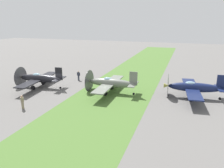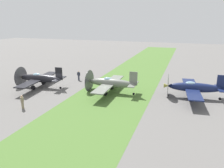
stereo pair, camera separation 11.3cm
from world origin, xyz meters
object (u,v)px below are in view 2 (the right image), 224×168
at_px(airplane_wingman, 111,83).
at_px(ground_crew_mechanic, 22,102).
at_px(airplane_trail, 194,87).
at_px(airplane_lead, 40,78).
at_px(ground_crew_chief, 79,75).

bearing_deg(airplane_wingman, ground_crew_mechanic, 138.25).
relative_size(airplane_wingman, airplane_trail, 0.99).
bearing_deg(airplane_lead, airplane_wingman, -89.61).
distance_m(airplane_wingman, airplane_trail, 11.73).
xyz_separation_m(airplane_lead, ground_crew_mechanic, (-8.19, -3.50, -0.60)).
distance_m(airplane_lead, ground_crew_chief, 7.04).
distance_m(ground_crew_chief, ground_crew_mechanic, 14.03).
height_order(airplane_lead, airplane_trail, airplane_trail).
relative_size(airplane_lead, airplane_trail, 0.99).
xyz_separation_m(airplane_lead, airplane_wingman, (1.21, -11.65, 0.00)).
height_order(airplane_trail, ground_crew_mechanic, airplane_trail).
bearing_deg(ground_crew_chief, airplane_lead, 60.59).
bearing_deg(airplane_lead, ground_crew_mechanic, -162.42).
relative_size(airplane_lead, airplane_wingman, 1.01).
bearing_deg(airplane_trail, airplane_lead, 90.93).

